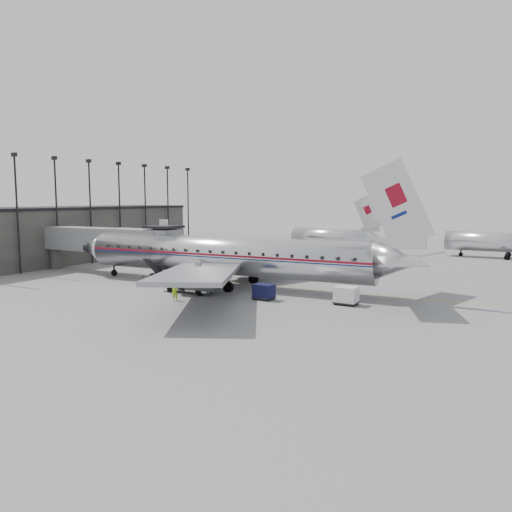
{
  "coord_description": "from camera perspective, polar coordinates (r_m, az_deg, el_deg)",
  "views": [
    {
      "loc": [
        29.13,
        -42.81,
        9.57
      ],
      "look_at": [
        2.7,
        5.52,
        3.2
      ],
      "focal_mm": 35.0,
      "sensor_mm": 36.0,
      "label": 1
    }
  ],
  "objects": [
    {
      "name": "ground",
      "position": [
        52.66,
        -5.48,
        -3.9
      ],
      "size": [
        160.0,
        160.0,
        0.0
      ],
      "primitive_type": "plane",
      "color": "slate",
      "rests_on": "ground"
    },
    {
      "name": "terminal",
      "position": [
        82.5,
        -21.38,
        2.27
      ],
      "size": [
        12.0,
        46.0,
        8.0
      ],
      "primitive_type": "cube",
      "color": "#3A3735",
      "rests_on": "ground"
    },
    {
      "name": "apron_line",
      "position": [
        56.19,
        0.51,
        -3.21
      ],
      "size": [
        60.0,
        0.15,
        0.01
      ],
      "primitive_type": "cube",
      "rotation": [
        0.0,
        0.0,
        1.57
      ],
      "color": "gold",
      "rests_on": "ground"
    },
    {
      "name": "jet_bridge",
      "position": [
        65.47,
        -15.85,
        1.62
      ],
      "size": [
        21.0,
        6.2,
        7.1
      ],
      "color": "slate",
      "rests_on": "ground"
    },
    {
      "name": "floodlight_masts",
      "position": [
        79.52,
        -16.82,
        5.45
      ],
      "size": [
        0.9,
        42.25,
        15.25
      ],
      "color": "black",
      "rests_on": "ground"
    },
    {
      "name": "distant_aircraft_near",
      "position": [
        90.53,
        8.62,
        2.19
      ],
      "size": [
        16.39,
        3.2,
        10.26
      ],
      "color": "silver",
      "rests_on": "ground"
    },
    {
      "name": "distant_aircraft_mid",
      "position": [
        89.21,
        25.43,
        1.56
      ],
      "size": [
        16.39,
        3.2,
        10.26
      ],
      "color": "silver",
      "rests_on": "ground"
    },
    {
      "name": "airliner",
      "position": [
        54.23,
        -2.98,
        0.0
      ],
      "size": [
        42.12,
        38.99,
        13.32
      ],
      "rotation": [
        0.0,
        0.0,
        0.04
      ],
      "color": "silver",
      "rests_on": "ground"
    },
    {
      "name": "service_van",
      "position": [
        51.32,
        -7.57,
        -2.61
      ],
      "size": [
        5.73,
        2.34,
        2.68
      ],
      "rotation": [
        0.0,
        0.0,
        -0.01
      ],
      "color": "white",
      "rests_on": "ground"
    },
    {
      "name": "baggage_cart_navy",
      "position": [
        47.4,
        0.9,
        -4.07
      ],
      "size": [
        2.04,
        1.63,
        1.5
      ],
      "rotation": [
        0.0,
        0.0,
        -0.1
      ],
      "color": "#0D0F34",
      "rests_on": "ground"
    },
    {
      "name": "baggage_cart_white",
      "position": [
        45.93,
        10.27,
        -4.43
      ],
      "size": [
        2.14,
        1.66,
        1.64
      ],
      "rotation": [
        0.0,
        0.0,
        -0.04
      ],
      "color": "white",
      "rests_on": "ground"
    },
    {
      "name": "ramp_worker",
      "position": [
        47.56,
        -9.24,
        -4.09
      ],
      "size": [
        0.72,
        0.66,
        1.65
      ],
      "primitive_type": "imported",
      "rotation": [
        0.0,
        0.0,
        0.6
      ],
      "color": "#9AD418",
      "rests_on": "ground"
    }
  ]
}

